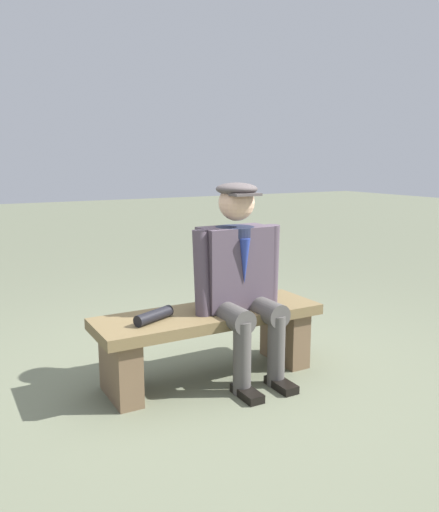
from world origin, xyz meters
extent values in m
plane|color=#646952|center=(0.00, 0.00, 0.00)|extent=(30.00, 30.00, 0.00)
cube|color=brown|center=(0.00, 0.00, 0.42)|extent=(1.47, 0.47, 0.07)
cube|color=brown|center=(-0.60, 0.00, 0.19)|extent=(0.15, 0.40, 0.38)
cube|color=brown|center=(0.60, 0.00, 0.19)|extent=(0.15, 0.40, 0.38)
cube|color=#4D404C|center=(-0.19, 0.00, 0.72)|extent=(0.45, 0.23, 0.52)
cylinder|color=#1E2338|center=(-0.19, 0.00, 0.95)|extent=(0.25, 0.25, 0.06)
cone|color=navy|center=(-0.19, 0.12, 0.78)|extent=(0.07, 0.07, 0.29)
sphere|color=#DBAD8C|center=(-0.19, 0.02, 1.13)|extent=(0.23, 0.23, 0.23)
ellipsoid|color=#4D4645|center=(-0.19, 0.02, 1.22)|extent=(0.26, 0.26, 0.08)
cube|color=#4D4645|center=(-0.19, 0.12, 1.19)|extent=(0.18, 0.10, 0.02)
cylinder|color=#4D4A47|center=(-0.31, 0.15, 0.46)|extent=(0.15, 0.38, 0.15)
cylinder|color=#4D4A47|center=(-0.31, 0.30, 0.23)|extent=(0.11, 0.11, 0.46)
cube|color=black|center=(-0.31, 0.36, 0.03)|extent=(0.10, 0.24, 0.05)
cylinder|color=#4D404C|center=(-0.44, 0.04, 0.69)|extent=(0.10, 0.11, 0.57)
cylinder|color=#4D4A47|center=(-0.06, 0.15, 0.46)|extent=(0.15, 0.38, 0.15)
cylinder|color=#4D4A47|center=(-0.06, 0.30, 0.23)|extent=(0.11, 0.11, 0.46)
cube|color=black|center=(-0.06, 0.36, 0.03)|extent=(0.10, 0.24, 0.05)
cylinder|color=#4D404C|center=(0.07, 0.04, 0.69)|extent=(0.11, 0.14, 0.58)
cylinder|color=black|center=(0.39, 0.03, 0.49)|extent=(0.28, 0.18, 0.07)
camera|label=1|loc=(1.49, 2.80, 1.40)|focal=36.29mm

